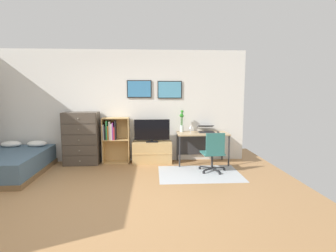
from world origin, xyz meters
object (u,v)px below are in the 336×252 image
at_px(desk, 202,138).
at_px(laptop, 206,129).
at_px(dresser, 82,138).
at_px(bamboo_vase, 182,121).
at_px(television, 152,131).
at_px(bed, 10,164).
at_px(office_chair, 214,151).
at_px(computer_mouse, 218,132).
at_px(bookshelf, 114,136).
at_px(tv_stand, 152,152).
at_px(wine_glass, 191,127).

xyz_separation_m(desk, laptop, (0.11, 0.04, 0.20)).
relative_size(dresser, bamboo_vase, 2.33).
xyz_separation_m(television, desk, (1.19, -0.01, -0.17)).
relative_size(bed, television, 2.33).
distance_m(office_chair, computer_mouse, 0.83).
height_order(bookshelf, television, bookshelf).
bearing_deg(tv_stand, bamboo_vase, 5.44).
bearing_deg(desk, wine_glass, -160.38).
distance_m(tv_stand, wine_glass, 1.11).
relative_size(dresser, office_chair, 1.43).
bearing_deg(television, bed, -165.94).
xyz_separation_m(bed, desk, (4.12, 0.72, 0.38)).
bearing_deg(laptop, bamboo_vase, 175.27).
xyz_separation_m(dresser, bamboo_vase, (2.38, 0.08, 0.38)).
height_order(bed, wine_glass, wine_glass).
distance_m(computer_mouse, wine_glass, 0.67).
bearing_deg(laptop, bed, -168.11).
bearing_deg(computer_mouse, bamboo_vase, 167.88).
distance_m(dresser, bamboo_vase, 2.41).
bearing_deg(tv_stand, wine_glass, -8.66).
xyz_separation_m(television, laptop, (1.30, 0.02, 0.02)).
distance_m(bookshelf, television, 0.93).
relative_size(office_chair, laptop, 2.07).
height_order(desk, laptop, laptop).
bearing_deg(bookshelf, bed, -158.08).
distance_m(tv_stand, computer_mouse, 1.65).
bearing_deg(laptop, dresser, -177.93).
bearing_deg(laptop, television, -177.17).
distance_m(television, wine_glass, 0.92).
bearing_deg(desk, bamboo_vase, 167.45).
bearing_deg(dresser, television, -0.25).
height_order(laptop, computer_mouse, laptop).
bearing_deg(bookshelf, tv_stand, -3.32).
xyz_separation_m(office_chair, computer_mouse, (0.27, 0.73, 0.30)).
relative_size(dresser, computer_mouse, 11.86).
relative_size(desk, office_chair, 1.39).
height_order(television, laptop, television).
xyz_separation_m(desk, computer_mouse, (0.38, -0.08, 0.15)).
bearing_deg(desk, laptop, 19.03).
xyz_separation_m(bed, laptop, (4.23, 0.76, 0.57)).
bearing_deg(desk, bed, -170.09).
bearing_deg(laptop, office_chair, -88.64).
relative_size(television, office_chair, 0.97).
xyz_separation_m(bookshelf, tv_stand, (0.92, -0.05, -0.39)).
relative_size(television, laptop, 2.01).
height_order(dresser, computer_mouse, dresser).
height_order(bed, desk, desk).
xyz_separation_m(tv_stand, wine_glass, (0.91, -0.14, 0.62)).
bearing_deg(dresser, wine_glass, -2.75).
bearing_deg(bamboo_vase, bookshelf, -179.46).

